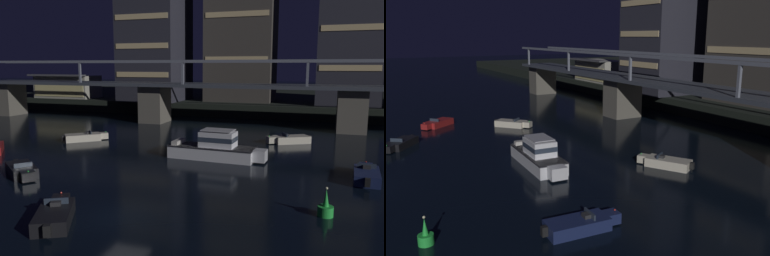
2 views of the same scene
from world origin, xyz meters
The scene contains 13 objects.
ground_plane centered at (0.00, 0.00, 0.00)m, with size 400.00×400.00×0.00m, color black.
far_riverbank centered at (0.00, 83.41, 1.10)m, with size 240.00×80.00×2.20m, color black.
river_bridge centered at (0.00, 35.40, 4.25)m, with size 90.11×6.40×9.38m.
tower_west_low centered at (-19.51, 48.11, 14.52)m, with size 10.70×11.72×24.94m.
tower_central centered at (13.98, 49.98, 17.46)m, with size 9.78×8.56×30.82m.
waterfront_pavilion centered at (-38.58, 47.32, 4.44)m, with size 12.40×7.40×4.70m.
cabin_cruiser_near_left centered at (1.24, 15.23, 1.05)m, with size 9.23×3.07×2.79m.
speedboat_near_center centered at (-15.47, 18.91, 0.41)m, with size 4.51×4.25×1.16m.
speedboat_mid_left centered at (-11.78, 4.91, 0.41)m, with size 4.68×4.01×1.16m.
speedboat_mid_center centered at (-3.20, -1.97, 0.41)m, with size 3.56×4.88×1.16m.
speedboat_mid_right centered at (7.14, 25.21, 0.41)m, with size 4.87×3.59×1.16m.
speedboat_far_left centered at (13.98, 12.33, 0.41)m, with size 2.02×5.22×1.16m.
channel_buoy centered at (11.06, 3.80, 0.48)m, with size 0.90×0.90×1.76m.
Camera 1 is at (10.75, -19.02, 8.64)m, focal length 36.45 mm.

